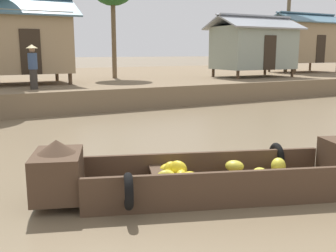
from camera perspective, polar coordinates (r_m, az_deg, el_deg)
ground_plane at (r=11.39m, az=-6.54°, el=-0.72°), size 300.00×300.00×0.00m
riverbank_strip at (r=24.39m, az=-18.38°, el=5.94°), size 160.00×20.00×0.86m
banana_boat at (r=6.30m, az=6.45°, el=-6.95°), size 5.50×2.79×0.98m
stilt_house_mid_left at (r=18.35m, az=-20.19°, el=11.48°), size 4.28×3.46×3.79m
stilt_house_mid_right at (r=22.69m, az=12.36°, el=11.21°), size 4.90×3.13×3.37m
stilt_house_right at (r=28.95m, az=19.29°, el=11.55°), size 5.06×3.29×3.97m
vendor_person at (r=15.58m, az=-19.09°, el=8.46°), size 0.44×0.44×1.66m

